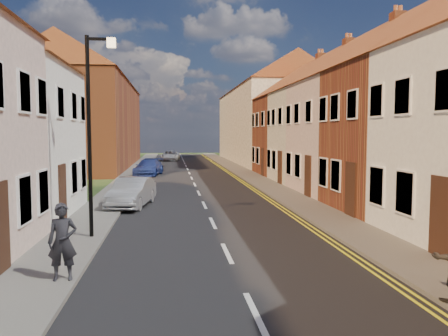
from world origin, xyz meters
name	(u,v)px	position (x,y,z in m)	size (l,w,h in m)	color
road	(199,193)	(0.00, 30.00, 0.01)	(7.00, 90.00, 0.02)	black
pavement_left	(116,194)	(-4.40, 30.00, 0.06)	(1.80, 90.00, 0.12)	slate
pavement_right	(278,191)	(4.40, 30.00, 0.06)	(1.80, 90.00, 0.12)	slate
cottage_r_cream_mid	(433,103)	(9.30, 23.50, 4.48)	(8.30, 5.20, 9.00)	brown
cottage_r_pink	(373,110)	(9.30, 28.90, 4.47)	(8.30, 6.00, 9.00)	beige
cottage_r_white_far	(335,115)	(9.30, 34.30, 4.48)	(8.30, 5.20, 9.00)	white
cottage_r_cream_far	(310,118)	(9.30, 39.70, 4.47)	(8.30, 6.00, 9.00)	brown
block_right_far	(267,115)	(9.30, 55.00, 5.29)	(8.30, 24.20, 10.50)	white
block_left_far	(89,112)	(-9.30, 50.00, 5.29)	(8.30, 24.20, 10.50)	brown
lamppost	(92,124)	(-3.81, 20.00, 3.54)	(0.88, 0.15, 6.00)	black
car_mid	(132,192)	(-3.20, 26.00, 0.64)	(1.36, 3.91, 1.29)	#98999F
car_far	(149,167)	(-3.20, 40.62, 0.63)	(1.76, 4.32, 1.25)	navy
car_distant	(170,156)	(-1.55, 58.87, 0.61)	(2.04, 4.42, 1.23)	silver
pedestrian_left_b	(62,242)	(-3.79, 16.00, 0.95)	(0.60, 0.40, 1.65)	black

